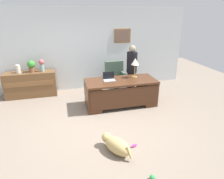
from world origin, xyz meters
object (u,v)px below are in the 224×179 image
at_px(desk, 121,92).
at_px(armchair, 115,79).
at_px(desk_lamp, 135,63).
at_px(credenza, 31,84).
at_px(laptop, 109,78).
at_px(vase_empty, 18,69).
at_px(dog_lying, 116,145).
at_px(dog_toy_ball, 152,178).
at_px(person_standing, 132,70).
at_px(potted_plant, 31,66).
at_px(vase_with_flowers, 42,64).
at_px(dog_toy_bone, 134,146).

xyz_separation_m(desk, armchair, (0.11, 0.99, 0.05)).
bearing_deg(desk_lamp, credenza, 158.27).
xyz_separation_m(armchair, laptop, (-0.43, -0.86, 0.34)).
height_order(laptop, vase_empty, vase_empty).
height_order(desk, dog_lying, desk).
relative_size(armchair, laptop, 3.20).
height_order(desk_lamp, dog_toy_ball, desk_lamp).
height_order(person_standing, potted_plant, person_standing).
height_order(potted_plant, dog_toy_ball, potted_plant).
height_order(armchair, desk_lamp, desk_lamp).
xyz_separation_m(credenza, dog_lying, (1.86, -3.30, -0.24)).
relative_size(desk_lamp, vase_empty, 2.27).
relative_size(armchair, desk_lamp, 1.85).
bearing_deg(person_standing, potted_plant, 166.64).
distance_m(dog_lying, dog_toy_ball, 0.91).
bearing_deg(desk_lamp, dog_toy_ball, -104.61).
height_order(credenza, vase_with_flowers, vase_with_flowers).
bearing_deg(desk, dog_toy_bone, -98.89).
bearing_deg(person_standing, desk, -129.30).
bearing_deg(vase_with_flowers, dog_toy_ball, -65.91).
distance_m(desk, person_standing, 0.95).
height_order(vase_with_flowers, vase_empty, vase_with_flowers).
distance_m(desk_lamp, potted_plant, 3.15).
bearing_deg(vase_empty, desk, -25.83).
bearing_deg(vase_with_flowers, vase_empty, 180.00).
xyz_separation_m(armchair, dog_toy_ball, (-0.41, -3.73, -0.42)).
distance_m(laptop, dog_toy_ball, 2.96).
xyz_separation_m(vase_empty, potted_plant, (0.39, 0.00, 0.08)).
xyz_separation_m(person_standing, vase_empty, (-3.38, 0.71, 0.09)).
relative_size(dog_lying, vase_empty, 2.85).
xyz_separation_m(armchair, person_standing, (0.43, -0.32, 0.35)).
height_order(potted_plant, dog_toy_bone, potted_plant).
relative_size(armchair, person_standing, 0.64).
height_order(vase_empty, dog_toy_bone, vase_empty).
bearing_deg(dog_toy_bone, desk_lamp, 69.92).
relative_size(desk, dog_toy_bone, 12.68).
bearing_deg(potted_plant, vase_with_flowers, 0.00).
height_order(credenza, dog_toy_bone, credenza).
height_order(desk, person_standing, person_standing).
height_order(laptop, potted_plant, potted_plant).
height_order(armchair, vase_empty, vase_empty).
xyz_separation_m(armchair, vase_with_flowers, (-2.25, 0.39, 0.54)).
xyz_separation_m(credenza, vase_empty, (-0.29, 0.00, 0.52)).
bearing_deg(dog_toy_ball, desk_lamp, 75.39).
height_order(desk, dog_toy_ball, desk).
bearing_deg(dog_toy_ball, potted_plant, 117.52).
xyz_separation_m(vase_with_flowers, dog_toy_ball, (1.84, -4.12, -0.96)).
height_order(laptop, desk_lamp, desk_lamp).
distance_m(person_standing, dog_lying, 2.94).
distance_m(desk, dog_toy_ball, 2.78).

